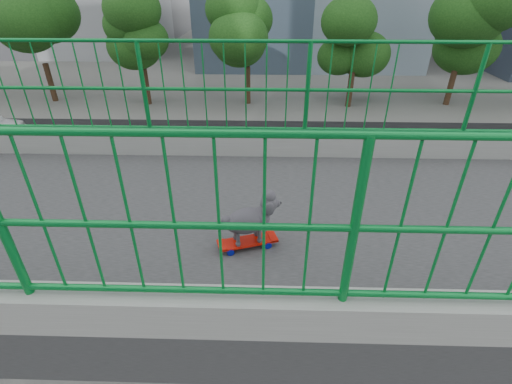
{
  "coord_description": "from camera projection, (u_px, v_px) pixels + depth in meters",
  "views": [
    {
      "loc": [
        3.04,
        5.5,
        9.06
      ],
      "look_at": [
        -0.3,
        5.41,
        7.06
      ],
      "focal_mm": 25.64,
      "sensor_mm": 36.0,
      "label": 1
    }
  ],
  "objects": [
    {
      "name": "skateboard",
      "position": [
        248.0,
        242.0,
        3.18
      ],
      "size": [
        0.3,
        0.54,
        0.07
      ],
      "rotation": [
        0.0,
        0.0,
        0.31
      ],
      "color": "red",
      "rests_on": "footbridge"
    },
    {
      "name": "car_3",
      "position": [
        170.0,
        148.0,
        20.41
      ],
      "size": [
        1.99,
        4.91,
        1.42
      ],
      "primitive_type": "imported",
      "rotation": [
        0.0,
        0.0,
        3.14
      ],
      "color": "red",
      "rests_on": "ground"
    },
    {
      "name": "road",
      "position": [
        157.0,
        181.0,
        18.54
      ],
      "size": [
        18.0,
        90.0,
        0.02
      ],
      "primitive_type": "cube",
      "color": "black",
      "rests_on": "ground"
    },
    {
      "name": "car_0",
      "position": [
        213.0,
        267.0,
        12.08
      ],
      "size": [
        1.71,
        4.26,
        1.45
      ],
      "primitive_type": "imported",
      "color": "red",
      "rests_on": "ground"
    },
    {
      "name": "street_trees",
      "position": [
        208.0,
        41.0,
        27.27
      ],
      "size": [
        5.3,
        60.4,
        7.26
      ],
      "color": "black",
      "rests_on": "ground"
    },
    {
      "name": "poodle",
      "position": [
        250.0,
        218.0,
        3.06
      ],
      "size": [
        0.31,
        0.5,
        0.43
      ],
      "rotation": [
        0.0,
        0.0,
        0.31
      ],
      "color": "#343137",
      "rests_on": "skateboard"
    }
  ]
}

